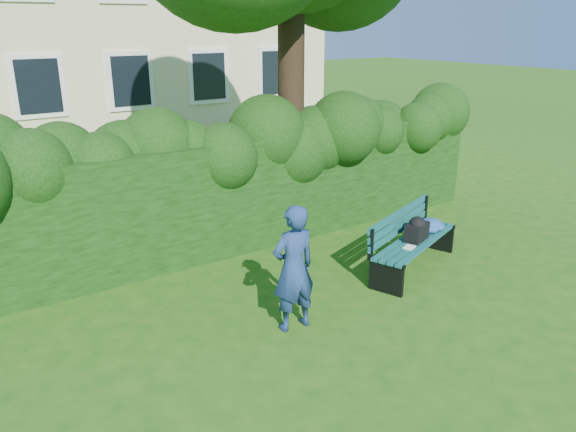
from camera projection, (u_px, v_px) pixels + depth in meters
ground at (313, 293)px, 7.74m from camera, size 80.00×80.00×0.00m
hedge at (232, 193)px, 9.15m from camera, size 10.00×1.00×1.80m
park_bench at (416, 235)px, 8.44m from camera, size 2.07×1.20×0.89m
man_reading at (294, 268)px, 6.61m from camera, size 0.58×0.39×1.57m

